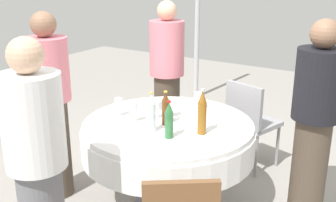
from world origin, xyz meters
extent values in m
cylinder|color=white|center=(0.00, 0.00, 0.72)|extent=(1.32, 1.32, 0.04)
cylinder|color=white|center=(0.00, 0.00, 0.59)|extent=(1.35, 1.35, 0.22)
cylinder|color=slate|center=(0.00, 0.00, 0.24)|extent=(0.14, 0.14, 0.48)
cylinder|color=#2D6B38|center=(-0.24, -0.16, 0.84)|extent=(0.06, 0.06, 0.19)
cone|color=#2D6B38|center=(-0.24, -0.16, 0.97)|extent=(0.05, 0.05, 0.07)
cylinder|color=red|center=(-0.24, -0.16, 1.01)|extent=(0.03, 0.03, 0.01)
cylinder|color=silver|center=(-0.21, 0.01, 0.85)|extent=(0.06, 0.06, 0.21)
cone|color=silver|center=(-0.21, 0.01, 0.99)|extent=(0.06, 0.06, 0.07)
cylinder|color=gold|center=(-0.21, 0.01, 1.03)|extent=(0.02, 0.02, 0.01)
cylinder|color=#593314|center=(-0.03, 0.00, 0.84)|extent=(0.06, 0.06, 0.19)
cone|color=#593314|center=(-0.03, 0.00, 0.96)|extent=(0.05, 0.05, 0.06)
cylinder|color=gold|center=(-0.03, 0.00, 1.00)|extent=(0.03, 0.03, 0.01)
cylinder|color=#8C5619|center=(-0.05, -0.32, 0.86)|extent=(0.06, 0.06, 0.24)
cone|color=#8C5619|center=(-0.05, -0.32, 1.02)|extent=(0.06, 0.06, 0.09)
cylinder|color=silver|center=(-0.05, -0.32, 1.07)|extent=(0.03, 0.03, 0.01)
cylinder|color=white|center=(-0.12, 0.23, 0.74)|extent=(0.06, 0.06, 0.00)
cylinder|color=white|center=(-0.12, 0.23, 0.78)|extent=(0.01, 0.01, 0.08)
cylinder|color=white|center=(-0.12, 0.23, 0.86)|extent=(0.07, 0.07, 0.08)
cylinder|color=white|center=(0.40, -0.05, 0.74)|extent=(0.06, 0.06, 0.00)
cylinder|color=white|center=(0.40, -0.05, 0.78)|extent=(0.01, 0.01, 0.07)
cylinder|color=white|center=(0.40, -0.05, 0.85)|extent=(0.07, 0.07, 0.07)
cylinder|color=maroon|center=(0.40, -0.05, 0.83)|extent=(0.06, 0.06, 0.03)
cylinder|color=white|center=(0.04, 0.12, 0.74)|extent=(0.06, 0.06, 0.00)
cylinder|color=white|center=(0.04, 0.12, 0.78)|extent=(0.01, 0.01, 0.07)
cylinder|color=white|center=(0.04, 0.12, 0.85)|extent=(0.07, 0.07, 0.06)
cylinder|color=white|center=(0.12, 0.05, 0.74)|extent=(0.06, 0.06, 0.00)
cylinder|color=white|center=(0.12, 0.05, 0.78)|extent=(0.01, 0.01, 0.06)
cylinder|color=white|center=(0.12, 0.05, 0.84)|extent=(0.07, 0.07, 0.08)
cylinder|color=white|center=(-0.08, 0.41, 0.74)|extent=(0.06, 0.06, 0.00)
cylinder|color=white|center=(-0.08, 0.41, 0.78)|extent=(0.01, 0.01, 0.07)
cylinder|color=white|center=(-0.08, 0.41, 0.85)|extent=(0.06, 0.06, 0.08)
cylinder|color=white|center=(-0.35, -0.33, 0.75)|extent=(0.21, 0.21, 0.02)
cylinder|color=white|center=(0.19, 0.28, 0.75)|extent=(0.20, 0.20, 0.02)
cube|color=silver|center=(0.30, -0.31, 0.74)|extent=(0.09, 0.17, 0.00)
cylinder|color=#4C3F33|center=(0.85, 0.55, 0.43)|extent=(0.26, 0.26, 0.85)
cylinder|color=#D8727F|center=(0.85, 0.55, 1.12)|extent=(0.34, 0.34, 0.53)
sphere|color=#D8AD8C|center=(0.85, 0.55, 1.48)|extent=(0.19, 0.19, 0.19)
cylinder|color=white|center=(-1.14, 0.15, 1.09)|extent=(0.34, 0.34, 0.54)
sphere|color=#D8AD8C|center=(-1.14, 0.15, 1.46)|extent=(0.20, 0.20, 0.20)
cylinder|color=#4C3F33|center=(0.40, -1.00, 0.42)|extent=(0.26, 0.26, 0.85)
cylinder|color=black|center=(0.40, -1.00, 1.10)|extent=(0.34, 0.34, 0.51)
sphere|color=#8C664C|center=(0.40, -1.00, 1.46)|extent=(0.20, 0.20, 0.20)
cylinder|color=#4C3F33|center=(-0.33, 0.92, 0.43)|extent=(0.26, 0.26, 0.86)
cylinder|color=#D8727F|center=(-0.33, 0.92, 1.11)|extent=(0.34, 0.34, 0.51)
sphere|color=#8C664C|center=(-0.33, 0.92, 1.47)|extent=(0.20, 0.20, 0.20)
cube|color=#99999E|center=(1.06, -0.31, 0.45)|extent=(0.50, 0.50, 0.04)
cube|color=#99999E|center=(0.88, -0.26, 0.66)|extent=(0.15, 0.39, 0.42)
cylinder|color=gray|center=(1.17, -0.52, 0.21)|extent=(0.03, 0.03, 0.43)
cylinder|color=gray|center=(1.27, -0.20, 0.21)|extent=(0.03, 0.03, 0.43)
cylinder|color=gray|center=(0.85, -0.43, 0.21)|extent=(0.03, 0.03, 0.43)
cylinder|color=gray|center=(0.94, -0.10, 0.21)|extent=(0.03, 0.03, 0.43)
cylinder|color=#B2B5B7|center=(2.68, 1.20, 1.23)|extent=(0.07, 0.07, 2.46)
camera|label=1|loc=(-2.51, -1.59, 1.91)|focal=44.25mm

